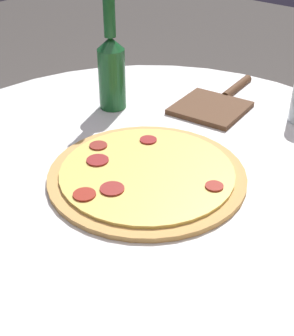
% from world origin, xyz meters
% --- Properties ---
extents(table, '(1.05, 1.05, 0.69)m').
position_xyz_m(table, '(0.00, 0.00, 0.52)').
color(table, white).
rests_on(table, ground_plane).
extents(pizza, '(0.37, 0.37, 0.02)m').
position_xyz_m(pizza, '(0.06, 0.04, 0.70)').
color(pizza, tan).
rests_on(pizza, table).
extents(beer_bottle, '(0.06, 0.06, 0.27)m').
position_xyz_m(beer_bottle, '(-0.12, -0.22, 0.79)').
color(beer_bottle, '#195628').
rests_on(beer_bottle, table).
extents(pizza_paddle, '(0.31, 0.18, 0.02)m').
position_xyz_m(pizza_paddle, '(-0.29, -0.04, 0.70)').
color(pizza_paddle, brown).
rests_on(pizza_paddle, table).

